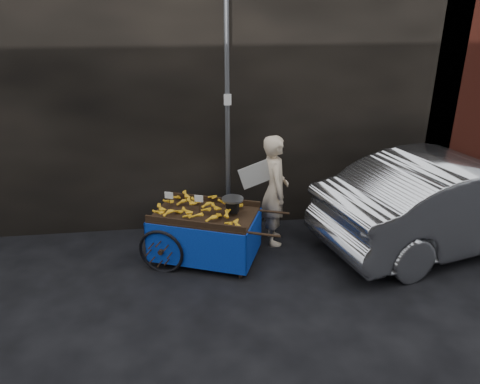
{
  "coord_description": "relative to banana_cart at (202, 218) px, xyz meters",
  "views": [
    {
      "loc": [
        -0.47,
        -6.2,
        3.94
      ],
      "look_at": [
        0.4,
        0.5,
        1.1
      ],
      "focal_mm": 35.0,
      "sensor_mm": 36.0,
      "label": 1
    }
  ],
  "objects": [
    {
      "name": "street_pole",
      "position": [
        0.51,
        0.89,
        1.28
      ],
      "size": [
        0.12,
        0.1,
        4.0
      ],
      "color": "slate",
      "rests_on": "ground"
    },
    {
      "name": "parked_car",
      "position": [
        4.23,
        -0.0,
        0.06
      ],
      "size": [
        5.04,
        2.79,
        1.57
      ],
      "primitive_type": "imported",
      "rotation": [
        0.0,
        0.0,
        1.82
      ],
      "color": "silver",
      "rests_on": "ground"
    },
    {
      "name": "ground",
      "position": [
        0.21,
        -0.41,
        -0.73
      ],
      "size": [
        80.0,
        80.0,
        0.0
      ],
      "primitive_type": "plane",
      "color": "black",
      "rests_on": "ground"
    },
    {
      "name": "banana_cart",
      "position": [
        0.0,
        0.0,
        0.0
      ],
      "size": [
        2.38,
        1.71,
        1.18
      ],
      "rotation": [
        0.0,
        0.0,
        -0.39
      ],
      "color": "black",
      "rests_on": "ground"
    },
    {
      "name": "building_wall",
      "position": [
        0.61,
        2.19,
        1.77
      ],
      "size": [
        13.5,
        2.0,
        5.0
      ],
      "color": "black",
      "rests_on": "ground"
    },
    {
      "name": "vendor",
      "position": [
        1.24,
        0.43,
        0.22
      ],
      "size": [
        0.88,
        0.71,
        1.9
      ],
      "rotation": [
        0.0,
        0.0,
        1.53
      ],
      "color": "beige",
      "rests_on": "ground"
    },
    {
      "name": "plastic_bag",
      "position": [
        0.81,
        0.28,
        -0.6
      ],
      "size": [
        0.28,
        0.22,
        0.25
      ],
      "primitive_type": "ellipsoid",
      "color": "#1732AF",
      "rests_on": "ground"
    }
  ]
}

